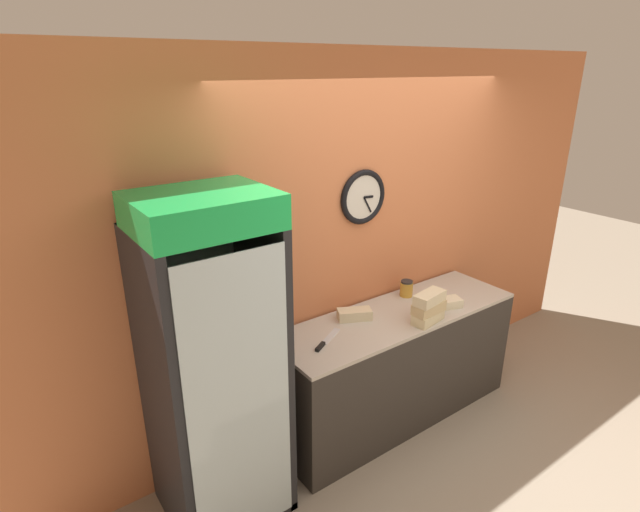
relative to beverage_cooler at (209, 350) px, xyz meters
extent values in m
plane|color=gray|center=(1.45, -0.87, -1.08)|extent=(14.00, 14.00, 0.00)
cube|color=#D17547|center=(1.45, 0.32, 0.27)|extent=(5.20, 0.06, 2.70)
torus|color=black|center=(1.34, 0.28, 0.63)|extent=(0.39, 0.04, 0.39)
cylinder|color=silver|center=(1.34, 0.28, 0.63)|extent=(0.32, 0.01, 0.32)
cube|color=black|center=(1.38, 0.27, 0.62)|extent=(0.09, 0.01, 0.02)
cube|color=black|center=(1.38, 0.27, 0.57)|extent=(0.08, 0.01, 0.12)
cube|color=#332D28|center=(1.45, -0.03, -0.65)|extent=(1.96, 0.60, 0.86)
cube|color=#BCB2A3|center=(1.45, -0.03, -0.21)|extent=(1.96, 0.60, 0.02)
cube|color=black|center=(0.00, 0.25, -0.17)|extent=(0.68, 0.04, 1.82)
cube|color=black|center=(-0.32, -0.04, -0.17)|extent=(0.05, 0.63, 1.82)
cube|color=black|center=(0.32, -0.04, -0.17)|extent=(0.05, 0.63, 1.82)
cube|color=black|center=(0.00, -0.04, -1.06)|extent=(0.68, 0.63, 0.05)
cube|color=white|center=(0.00, 0.22, -0.17)|extent=(0.58, 0.02, 1.72)
cube|color=silver|center=(0.00, -0.36, -0.17)|extent=(0.58, 0.01, 1.72)
cube|color=green|center=(0.00, -0.07, 0.83)|extent=(0.68, 0.56, 0.18)
cube|color=silver|center=(0.00, -0.06, -0.65)|extent=(0.56, 0.51, 0.01)
cube|color=silver|center=(0.00, -0.06, -0.33)|extent=(0.56, 0.51, 0.01)
cube|color=silver|center=(0.00, -0.06, 0.00)|extent=(0.56, 0.51, 0.01)
cube|color=silver|center=(0.00, -0.06, 0.33)|extent=(0.56, 0.51, 0.01)
cylinder|color=#B2BCCC|center=(0.20, -0.26, -0.58)|extent=(0.08, 0.08, 0.13)
cylinder|color=#B2BCCC|center=(0.20, -0.26, -0.49)|extent=(0.03, 0.03, 0.05)
cylinder|color=#5B2D19|center=(-0.07, -0.27, 0.42)|extent=(0.08, 0.08, 0.17)
cylinder|color=#5B2D19|center=(-0.07, -0.27, 0.55)|extent=(0.03, 0.03, 0.07)
cylinder|color=#B2BCCC|center=(-0.12, -0.28, -0.26)|extent=(0.06, 0.06, 0.11)
cylinder|color=#B2BCCC|center=(-0.12, -0.28, -0.18)|extent=(0.02, 0.02, 0.05)
cylinder|color=gold|center=(0.23, -0.27, 0.09)|extent=(0.07, 0.07, 0.16)
cylinder|color=gold|center=(0.23, -0.27, 0.20)|extent=(0.03, 0.03, 0.07)
cylinder|color=#2D6B38|center=(-0.06, -0.27, 0.09)|extent=(0.07, 0.07, 0.16)
cylinder|color=#2D6B38|center=(-0.06, -0.27, 0.21)|extent=(0.03, 0.03, 0.07)
cylinder|color=#B2BCCC|center=(0.16, -0.27, -0.24)|extent=(0.06, 0.06, 0.16)
cylinder|color=#B2BCCC|center=(0.16, -0.27, -0.12)|extent=(0.03, 0.03, 0.07)
cylinder|color=#5B2D19|center=(-0.13, -0.27, -0.58)|extent=(0.08, 0.08, 0.13)
cylinder|color=#5B2D19|center=(-0.13, -0.27, -0.49)|extent=(0.03, 0.03, 0.06)
cylinder|color=gold|center=(0.02, -0.27, 0.41)|extent=(0.07, 0.07, 0.14)
cylinder|color=gold|center=(0.02, -0.27, 0.51)|extent=(0.03, 0.03, 0.06)
cylinder|color=#5B2D19|center=(0.06, -0.27, -0.26)|extent=(0.07, 0.07, 0.12)
cylinder|color=#5B2D19|center=(0.06, -0.27, -0.17)|extent=(0.03, 0.03, 0.05)
cube|color=beige|center=(1.53, -0.24, -0.16)|extent=(0.27, 0.15, 0.08)
cube|color=tan|center=(1.53, -0.24, -0.09)|extent=(0.26, 0.13, 0.08)
cube|color=beige|center=(1.53, -0.24, -0.01)|extent=(0.27, 0.16, 0.08)
cube|color=beige|center=(1.14, 0.10, -0.16)|extent=(0.26, 0.21, 0.07)
cube|color=beige|center=(1.82, -0.16, -0.17)|extent=(0.25, 0.18, 0.06)
cube|color=silver|center=(0.85, 0.00, -0.20)|extent=(0.22, 0.15, 0.00)
cube|color=black|center=(0.71, -0.08, -0.19)|extent=(0.10, 0.07, 0.02)
cylinder|color=gold|center=(1.71, 0.16, -0.14)|extent=(0.10, 0.10, 0.11)
cylinder|color=#262628|center=(1.71, 0.16, -0.08)|extent=(0.09, 0.09, 0.01)
camera|label=1|loc=(-0.91, -2.33, 1.49)|focal=28.00mm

